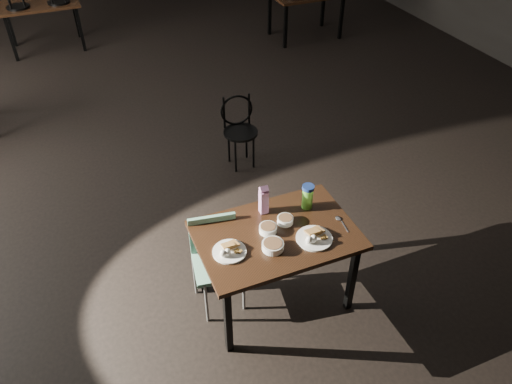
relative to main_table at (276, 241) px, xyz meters
name	(u,v)px	position (x,y,z in m)	size (l,w,h in m)	color
main_table	(276,241)	(0.00, 0.00, 0.00)	(1.20, 0.80, 0.75)	black
plate_left	(229,250)	(-0.40, -0.05, 0.10)	(0.25, 0.25, 0.08)	white
plate_right	(314,237)	(0.23, -0.17, 0.10)	(0.27, 0.27, 0.09)	white
bowl_near	(268,229)	(-0.05, 0.04, 0.11)	(0.14, 0.14, 0.05)	white
bowl_far	(285,220)	(0.11, 0.08, 0.11)	(0.13, 0.13, 0.05)	white
bowl_big	(273,246)	(-0.09, -0.14, 0.11)	(0.16, 0.16, 0.06)	white
juice_carton	(264,200)	(0.01, 0.26, 0.20)	(0.07, 0.07, 0.26)	#7F176E
water_bottle	(308,196)	(0.35, 0.18, 0.19)	(0.10, 0.10, 0.21)	#66C93B
spoon	(339,220)	(0.51, -0.05, 0.08)	(0.05, 0.20, 0.01)	silver
bentwood_chair	(239,126)	(0.46, 1.98, -0.20)	(0.39, 0.38, 0.80)	black
school_chair	(216,255)	(-0.42, 0.21, -0.19)	(0.43, 0.43, 0.80)	#68A18A
bg_table_far	(38,3)	(-1.29, 6.19, 0.08)	(1.20, 0.80, 1.48)	black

